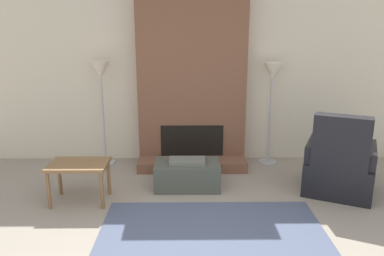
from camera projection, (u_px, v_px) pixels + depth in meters
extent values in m
cube|color=beige|center=(192.00, 78.00, 5.79)|extent=(7.27, 0.06, 2.60)
cube|color=brown|center=(192.00, 80.00, 5.61)|extent=(1.61, 0.31, 2.60)
cube|color=brown|center=(192.00, 165.00, 5.60)|extent=(1.61, 0.38, 0.15)
cube|color=black|center=(192.00, 141.00, 5.69)|extent=(0.95, 0.02, 0.48)
cube|color=#474C42|center=(187.00, 175.00, 4.96)|extent=(0.86, 0.49, 0.35)
cube|color=#60665B|center=(187.00, 161.00, 4.91)|extent=(0.47, 0.27, 0.05)
cube|color=black|center=(338.00, 175.00, 4.86)|extent=(1.08, 1.09, 0.43)
cube|color=black|center=(339.00, 159.00, 4.50)|extent=(0.67, 0.45, 1.07)
cube|color=black|center=(367.00, 171.00, 4.70)|extent=(0.46, 0.74, 0.64)
cube|color=black|center=(313.00, 163.00, 4.96)|extent=(0.46, 0.74, 0.64)
cube|color=brown|center=(78.00, 165.00, 4.48)|extent=(0.70, 0.47, 0.04)
cylinder|color=brown|center=(49.00, 191.00, 4.35)|extent=(0.04, 0.04, 0.46)
cylinder|color=brown|center=(102.00, 191.00, 4.36)|extent=(0.04, 0.04, 0.46)
cylinder|color=brown|center=(60.00, 178.00, 4.73)|extent=(0.04, 0.04, 0.46)
cylinder|color=brown|center=(109.00, 177.00, 4.73)|extent=(0.04, 0.04, 0.46)
cylinder|color=#ADADB2|center=(106.00, 162.00, 5.88)|extent=(0.29, 0.29, 0.02)
cylinder|color=#ADADB2|center=(103.00, 121.00, 5.70)|extent=(0.03, 0.03, 1.32)
cone|color=silver|center=(100.00, 69.00, 5.49)|extent=(0.28, 0.28, 0.24)
cylinder|color=#ADADB2|center=(268.00, 162.00, 5.91)|extent=(0.29, 0.29, 0.02)
cylinder|color=#ADADB2|center=(270.00, 121.00, 5.73)|extent=(0.03, 0.03, 1.31)
cone|color=silver|center=(273.00, 70.00, 5.53)|extent=(0.28, 0.28, 0.24)
cube|color=#4C5670|center=(212.00, 232.00, 3.90)|extent=(2.36, 1.35, 0.01)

